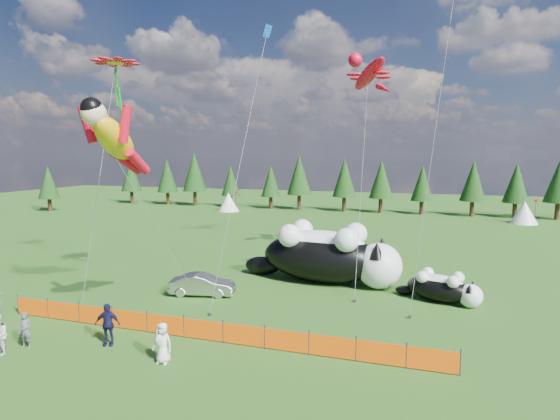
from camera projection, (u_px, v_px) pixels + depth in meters
name	position (u px, v px, depth m)	size (l,w,h in m)	color
ground	(230.00, 317.00, 22.99)	(160.00, 160.00, 0.00)	#0F3D0B
safety_fence	(203.00, 330.00, 20.08)	(22.06, 0.06, 1.10)	#262626
tree_line	(353.00, 185.00, 65.07)	(90.00, 4.00, 8.00)	black
festival_tents	(431.00, 209.00, 57.39)	(50.00, 3.20, 2.80)	white
cat_large	(328.00, 255.00, 29.10)	(11.01, 4.68, 3.98)	black
cat_small	(443.00, 288.00, 25.26)	(4.85, 2.84, 1.80)	black
car	(202.00, 285.00, 26.54)	(1.37, 3.93, 1.29)	#B7B8BC
spectator_a	(25.00, 330.00, 19.24)	(0.59, 0.39, 1.62)	#545358
spectator_c	(107.00, 324.00, 19.52)	(1.13, 0.58, 1.93)	#121334
spectator_e	(162.00, 343.00, 17.85)	(0.83, 0.54, 1.70)	silver
superhero_kite	(115.00, 140.00, 20.77)	(5.12, 8.03, 11.91)	#EEAE0C
gecko_kite	(369.00, 74.00, 33.45)	(6.35, 14.16, 17.82)	red
flower_kite	(116.00, 65.00, 25.45)	(2.81, 5.73, 14.37)	red
diamond_kite_a	(264.00, 45.00, 26.25)	(1.64, 6.51, 17.10)	blue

